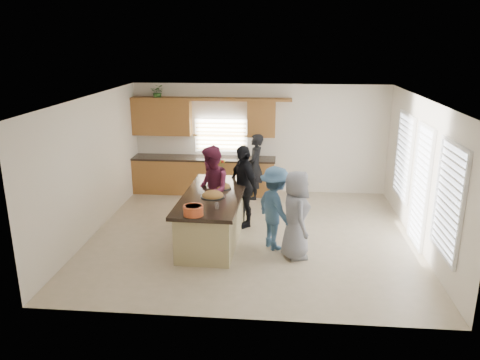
# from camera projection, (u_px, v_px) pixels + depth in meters

# --- Properties ---
(floor) EXTENTS (6.50, 6.50, 0.00)m
(floor) POSITION_uv_depth(u_px,v_px,m) (252.00, 235.00, 9.60)
(floor) COLOR #C6B193
(floor) RESTS_ON ground
(room_shell) EXTENTS (6.52, 6.02, 2.81)m
(room_shell) POSITION_uv_depth(u_px,v_px,m) (252.00, 145.00, 9.05)
(room_shell) COLOR silver
(room_shell) RESTS_ON ground
(back_cabinetry) EXTENTS (4.08, 0.66, 2.46)m
(back_cabinetry) POSITION_uv_depth(u_px,v_px,m) (202.00, 158.00, 12.07)
(back_cabinetry) COLOR olive
(back_cabinetry) RESTS_ON ground
(right_wall_glazing) EXTENTS (0.06, 4.00, 2.25)m
(right_wall_glazing) POSITION_uv_depth(u_px,v_px,m) (422.00, 179.00, 8.81)
(right_wall_glazing) COLOR white
(right_wall_glazing) RESTS_ON ground
(island) EXTENTS (1.24, 2.74, 0.95)m
(island) POSITION_uv_depth(u_px,v_px,m) (213.00, 218.00, 9.31)
(island) COLOR tan
(island) RESTS_ON ground
(platter_front) EXTENTS (0.46, 0.46, 0.19)m
(platter_front) POSITION_uv_depth(u_px,v_px,m) (213.00, 196.00, 8.99)
(platter_front) COLOR black
(platter_front) RESTS_ON island
(platter_mid) EXTENTS (0.40, 0.40, 0.16)m
(platter_mid) POSITION_uv_depth(u_px,v_px,m) (222.00, 187.00, 9.53)
(platter_mid) COLOR black
(platter_mid) RESTS_ON island
(platter_back) EXTENTS (0.35, 0.35, 0.14)m
(platter_back) POSITION_uv_depth(u_px,v_px,m) (215.00, 183.00, 9.76)
(platter_back) COLOR black
(platter_back) RESTS_ON island
(salad_bowl) EXTENTS (0.35, 0.35, 0.17)m
(salad_bowl) POSITION_uv_depth(u_px,v_px,m) (193.00, 210.00, 8.05)
(salad_bowl) COLOR #C54C24
(salad_bowl) RESTS_ON island
(clear_cup) EXTENTS (0.07, 0.07, 0.11)m
(clear_cup) POSITION_uv_depth(u_px,v_px,m) (217.00, 206.00, 8.36)
(clear_cup) COLOR white
(clear_cup) RESTS_ON island
(plate_stack) EXTENTS (0.21, 0.21, 0.05)m
(plate_stack) POSITION_uv_depth(u_px,v_px,m) (220.00, 179.00, 10.11)
(plate_stack) COLOR #BC97DB
(plate_stack) RESTS_ON island
(flower_vase) EXTENTS (0.14, 0.14, 0.42)m
(flower_vase) POSITION_uv_depth(u_px,v_px,m) (222.00, 169.00, 10.12)
(flower_vase) COLOR silver
(flower_vase) RESTS_ON island
(potted_plant) EXTENTS (0.35, 0.31, 0.37)m
(potted_plant) POSITION_uv_depth(u_px,v_px,m) (158.00, 92.00, 11.76)
(potted_plant) COLOR #35692A
(potted_plant) RESTS_ON back_cabinetry
(woman_left_back) EXTENTS (0.49, 0.66, 1.65)m
(woman_left_back) POSITION_uv_depth(u_px,v_px,m) (255.00, 167.00, 11.62)
(woman_left_back) COLOR black
(woman_left_back) RESTS_ON ground
(woman_left_mid) EXTENTS (0.87, 1.02, 1.83)m
(woman_left_mid) POSITION_uv_depth(u_px,v_px,m) (211.00, 191.00, 9.50)
(woman_left_mid) COLOR #5B1B32
(woman_left_mid) RESTS_ON ground
(woman_left_front) EXTENTS (0.93, 1.10, 1.77)m
(woman_left_front) POSITION_uv_depth(u_px,v_px,m) (243.00, 186.00, 9.89)
(woman_left_front) COLOR black
(woman_left_front) RESTS_ON ground
(woman_right_back) EXTENTS (1.06, 1.20, 1.61)m
(woman_right_back) POSITION_uv_depth(u_px,v_px,m) (275.00, 208.00, 8.81)
(woman_right_back) COLOR #335370
(woman_right_back) RESTS_ON ground
(woman_right_front) EXTENTS (0.69, 0.90, 1.64)m
(woman_right_front) POSITION_uv_depth(u_px,v_px,m) (296.00, 215.00, 8.44)
(woman_right_front) COLOR slate
(woman_right_front) RESTS_ON ground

